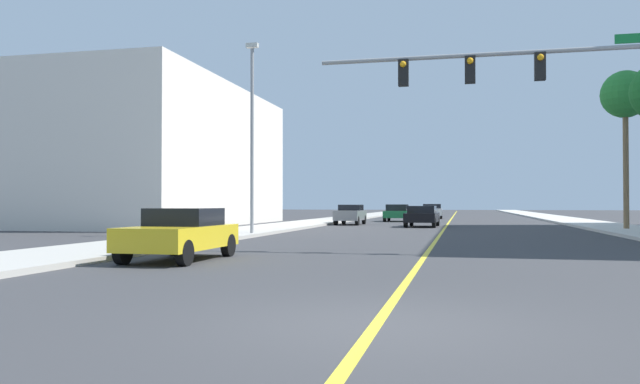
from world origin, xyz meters
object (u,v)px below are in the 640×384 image
Objects in this scene: car_gray at (350,214)px; car_green at (397,213)px; car_black at (422,216)px; car_white at (432,211)px; street_lamp at (252,129)px; palm_far at (625,97)px; traffic_signal_mast at (574,86)px; car_yellow at (180,233)px.

car_gray is 8.91m from car_green.
car_white reaches higher than car_black.
street_lamp is at bearing -116.12° from car_black.
car_green is at bearing 132.26° from palm_far.
car_green is (-14.00, 15.40, -6.59)m from palm_far.
traffic_signal_mast is at bearing 115.80° from car_gray.
car_green is at bearing 80.38° from street_lamp.
car_white is (4.44, 46.83, 0.05)m from car_yellow.
car_black is at bearing -100.71° from car_yellow.
street_lamp reaches higher than car_green.
car_black is (6.97, 13.19, -4.28)m from street_lamp.
car_gray is at bearing -88.97° from car_yellow.
car_yellow reaches higher than car_black.
street_lamp reaches higher than car_white.
palm_far reaches higher than traffic_signal_mast.
car_gray reaches higher than car_yellow.
car_white is at bearing 98.27° from traffic_signal_mast.
car_white is at bearing 114.25° from palm_far.
traffic_signal_mast is 26.40m from car_gray.
street_lamp is 2.07× the size of car_white.
street_lamp is at bearing 84.62° from car_gray.
car_yellow is at bearing -79.75° from street_lamp.
car_black is 1.04× the size of car_white.
car_yellow is 0.98× the size of car_green.
palm_far reaches higher than car_black.
car_white is (-6.18, 42.52, -4.23)m from traffic_signal_mast.
car_green is (2.44, 8.57, -0.01)m from car_gray.
car_gray is 19.52m from car_white.
palm_far is 2.02× the size of car_white.
traffic_signal_mast is 2.78× the size of car_white.
car_gray is 0.91× the size of car_white.
traffic_signal_mast is 43.18m from car_white.
street_lamp is 2.24× the size of car_yellow.
palm_far is 21.83m from car_green.
traffic_signal_mast reaches higher than car_white.
car_black is at bearing -76.29° from car_green.
car_green reaches higher than car_gray.
car_yellow is 47.04m from car_white.
traffic_signal_mast is 2.67× the size of car_black.
palm_far is 18.98m from car_gray.
traffic_signal_mast is 12.23m from car_yellow.
street_lamp reaches higher than traffic_signal_mast.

